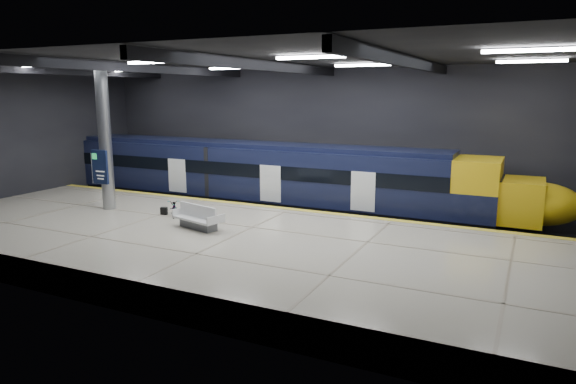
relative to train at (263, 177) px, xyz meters
The scene contains 10 objects.
ground 6.60m from the train, 61.16° to the right, with size 30.00×30.00×0.00m, color black.
room_shell 7.26m from the train, 61.16° to the right, with size 30.10×16.10×8.05m.
platform 8.68m from the train, 69.27° to the right, with size 30.00×11.00×1.10m, color #BAAF9E.
safety_strip 4.20m from the train, 42.22° to the right, with size 30.00×0.40×0.01m, color gold.
rails 3.62m from the train, ahead, with size 30.00×1.52×0.16m.
train is the anchor object (origin of this frame).
bench 7.78m from the train, 81.79° to the right, with size 2.45×1.49×1.01m.
bicycle 6.47m from the train, 100.43° to the right, with size 0.53×1.51×0.79m, color #99999E.
pannier_bag 6.63m from the train, 105.57° to the right, with size 0.30×0.18×0.35m, color black.
info_column 8.55m from the train, 127.32° to the right, with size 0.90×0.78×6.90m.
Camera 1 is at (10.41, -19.14, 6.68)m, focal length 32.00 mm.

